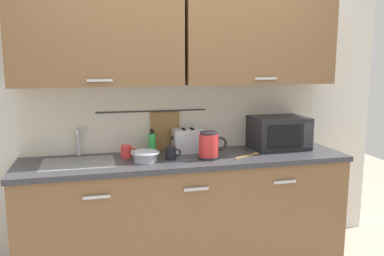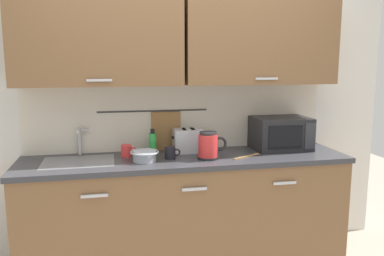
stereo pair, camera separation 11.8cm
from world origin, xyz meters
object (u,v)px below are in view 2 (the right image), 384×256
object	(u,v)px
electric_kettle	(209,146)
wooden_spoon	(250,156)
microwave	(281,133)
mug_near_sink	(127,151)
dish_soap_bottle	(153,142)
toaster	(188,140)
mug_by_kettle	(170,153)
mixing_bowl	(145,155)

from	to	relation	value
electric_kettle	wooden_spoon	distance (m)	0.35
microwave	mug_near_sink	bearing A→B (deg)	-179.40
microwave	wooden_spoon	bearing A→B (deg)	-150.04
dish_soap_bottle	mug_near_sink	size ratio (longest dim) A/B	1.63
toaster	wooden_spoon	xyz separation A→B (m)	(0.44, -0.25, -0.09)
microwave	mug_by_kettle	bearing A→B (deg)	-171.09
dish_soap_bottle	microwave	bearing A→B (deg)	-4.34
electric_kettle	mixing_bowl	xyz separation A→B (m)	(-0.48, 0.02, -0.06)
mug_near_sink	toaster	world-z (taller)	toaster
mug_by_kettle	wooden_spoon	size ratio (longest dim) A/B	0.46
wooden_spoon	toaster	bearing A→B (deg)	149.96
electric_kettle	wooden_spoon	world-z (taller)	electric_kettle
electric_kettle	dish_soap_bottle	size ratio (longest dim) A/B	1.16
mug_by_kettle	wooden_spoon	world-z (taller)	mug_by_kettle
electric_kettle	toaster	distance (m)	0.28
mug_by_kettle	toaster	bearing A→B (deg)	49.10
wooden_spoon	mixing_bowl	bearing A→B (deg)	178.72
mixing_bowl	wooden_spoon	xyz separation A→B (m)	(0.82, -0.02, -0.04)
electric_kettle	mixing_bowl	world-z (taller)	electric_kettle
mug_near_sink	electric_kettle	bearing A→B (deg)	-17.34
toaster	mug_by_kettle	world-z (taller)	toaster
microwave	mixing_bowl	size ratio (longest dim) A/B	2.15
microwave	dish_soap_bottle	xyz separation A→B (m)	(-1.07, 0.08, -0.05)
mug_near_sink	microwave	bearing A→B (deg)	0.60
electric_kettle	mug_near_sink	bearing A→B (deg)	162.66
electric_kettle	mug_near_sink	size ratio (longest dim) A/B	1.89
mug_near_sink	wooden_spoon	world-z (taller)	mug_near_sink
mixing_bowl	dish_soap_bottle	bearing A→B (deg)	71.10
mixing_bowl	toaster	world-z (taller)	toaster
toaster	wooden_spoon	bearing A→B (deg)	-30.04
microwave	electric_kettle	size ratio (longest dim) A/B	2.03
dish_soap_bottle	mixing_bowl	distance (m)	0.28
toaster	wooden_spoon	world-z (taller)	toaster
electric_kettle	microwave	bearing A→B (deg)	16.68
dish_soap_bottle	toaster	distance (m)	0.29
wooden_spoon	electric_kettle	bearing A→B (deg)	-179.04
mixing_bowl	mug_by_kettle	xyz separation A→B (m)	(0.20, 0.03, 0.00)
dish_soap_bottle	mug_by_kettle	distance (m)	0.26
dish_soap_bottle	mug_near_sink	world-z (taller)	dish_soap_bottle
toaster	microwave	bearing A→B (deg)	-4.16
toaster	mug_near_sink	bearing A→B (deg)	-172.01
microwave	toaster	bearing A→B (deg)	175.84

